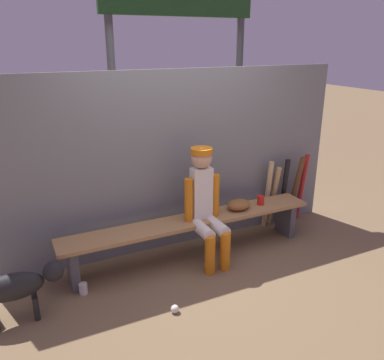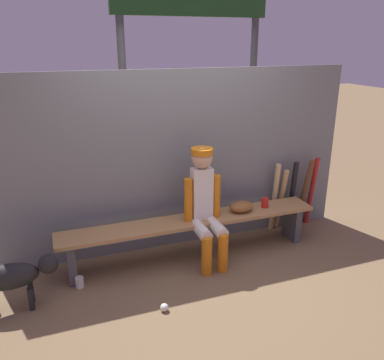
{
  "view_description": "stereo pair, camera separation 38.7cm",
  "coord_description": "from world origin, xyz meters",
  "px_view_note": "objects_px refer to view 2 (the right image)",
  "views": [
    {
      "loc": [
        -1.71,
        -3.54,
        2.29
      ],
      "look_at": [
        0.0,
        0.0,
        0.91
      ],
      "focal_mm": 37.2,
      "sensor_mm": 36.0,
      "label": 1
    },
    {
      "loc": [
        -1.35,
        -3.69,
        2.29
      ],
      "look_at": [
        0.0,
        0.0,
        0.91
      ],
      "focal_mm": 37.2,
      "sensor_mm": 36.0,
      "label": 2
    }
  ],
  "objects_px": {
    "bat_wood_natural": "(274,198)",
    "bat_wood_tan": "(281,199)",
    "scoreboard": "(196,17)",
    "dog": "(15,276)",
    "player_seated": "(205,203)",
    "dugout_bench": "(192,227)",
    "bat_aluminum_black": "(292,195)",
    "bat_wood_dark": "(304,193)",
    "cup_on_bench": "(265,203)",
    "bat_aluminum_red": "(311,191)",
    "baseball_glove": "(241,207)",
    "baseball": "(164,307)",
    "cup_on_ground": "(80,282)"
  },
  "relations": [
    {
      "from": "baseball",
      "to": "bat_wood_natural",
      "type": "bearing_deg",
      "value": 31.65
    },
    {
      "from": "cup_on_bench",
      "to": "scoreboard",
      "type": "xyz_separation_m",
      "value": [
        -0.31,
        1.45,
        2.06
      ]
    },
    {
      "from": "bat_wood_natural",
      "to": "bat_aluminum_black",
      "type": "xyz_separation_m",
      "value": [
        0.24,
        -0.02,
        0.0
      ]
    },
    {
      "from": "cup_on_bench",
      "to": "bat_wood_tan",
      "type": "bearing_deg",
      "value": 33.64
    },
    {
      "from": "bat_wood_tan",
      "to": "scoreboard",
      "type": "relative_size",
      "value": 0.22
    },
    {
      "from": "dugout_bench",
      "to": "bat_wood_natural",
      "type": "xyz_separation_m",
      "value": [
        1.19,
        0.27,
        0.08
      ]
    },
    {
      "from": "scoreboard",
      "to": "bat_wood_dark",
      "type": "bearing_deg",
      "value": -51.25
    },
    {
      "from": "baseball_glove",
      "to": "bat_wood_natural",
      "type": "height_order",
      "value": "bat_wood_natural"
    },
    {
      "from": "baseball_glove",
      "to": "bat_aluminum_black",
      "type": "distance_m",
      "value": 0.89
    },
    {
      "from": "baseball",
      "to": "bat_wood_tan",
      "type": "bearing_deg",
      "value": 30.38
    },
    {
      "from": "dog",
      "to": "bat_aluminum_black",
      "type": "bearing_deg",
      "value": 10.13
    },
    {
      "from": "player_seated",
      "to": "bat_wood_natural",
      "type": "relative_size",
      "value": 1.4
    },
    {
      "from": "bat_aluminum_black",
      "to": "bat_wood_dark",
      "type": "relative_size",
      "value": 0.95
    },
    {
      "from": "bat_aluminum_black",
      "to": "scoreboard",
      "type": "relative_size",
      "value": 0.25
    },
    {
      "from": "player_seated",
      "to": "bat_aluminum_red",
      "type": "xyz_separation_m",
      "value": [
        1.62,
        0.36,
        -0.21
      ]
    },
    {
      "from": "scoreboard",
      "to": "baseball_glove",
      "type": "bearing_deg",
      "value": -90.1
    },
    {
      "from": "baseball_glove",
      "to": "bat_wood_tan",
      "type": "distance_m",
      "value": 0.77
    },
    {
      "from": "baseball",
      "to": "scoreboard",
      "type": "relative_size",
      "value": 0.02
    },
    {
      "from": "dugout_bench",
      "to": "bat_wood_natural",
      "type": "height_order",
      "value": "bat_wood_natural"
    },
    {
      "from": "dugout_bench",
      "to": "dog",
      "type": "relative_size",
      "value": 3.41
    },
    {
      "from": "player_seated",
      "to": "cup_on_bench",
      "type": "xyz_separation_m",
      "value": [
        0.8,
        0.12,
        -0.16
      ]
    },
    {
      "from": "bat_aluminum_black",
      "to": "cup_on_bench",
      "type": "distance_m",
      "value": 0.59
    },
    {
      "from": "baseball_glove",
      "to": "bat_aluminum_red",
      "type": "relative_size",
      "value": 0.3
    },
    {
      "from": "baseball_glove",
      "to": "cup_on_ground",
      "type": "distance_m",
      "value": 1.9
    },
    {
      "from": "dugout_bench",
      "to": "scoreboard",
      "type": "bearing_deg",
      "value": 67.91
    },
    {
      "from": "dog",
      "to": "player_seated",
      "type": "bearing_deg",
      "value": 6.53
    },
    {
      "from": "baseball_glove",
      "to": "dog",
      "type": "bearing_deg",
      "value": -172.25
    },
    {
      "from": "bat_wood_dark",
      "to": "dog",
      "type": "relative_size",
      "value": 1.11
    },
    {
      "from": "bat_wood_dark",
      "to": "scoreboard",
      "type": "bearing_deg",
      "value": 128.75
    },
    {
      "from": "dugout_bench",
      "to": "dog",
      "type": "distance_m",
      "value": 1.81
    },
    {
      "from": "bat_aluminum_red",
      "to": "scoreboard",
      "type": "xyz_separation_m",
      "value": [
        -1.14,
        1.21,
        2.12
      ]
    },
    {
      "from": "dog",
      "to": "bat_aluminum_red",
      "type": "bearing_deg",
      "value": 9.4
    },
    {
      "from": "cup_on_bench",
      "to": "scoreboard",
      "type": "bearing_deg",
      "value": 102.18
    },
    {
      "from": "bat_wood_natural",
      "to": "bat_aluminum_red",
      "type": "relative_size",
      "value": 0.97
    },
    {
      "from": "bat_wood_dark",
      "to": "cup_on_bench",
      "type": "bearing_deg",
      "value": -163.39
    },
    {
      "from": "bat_wood_natural",
      "to": "dugout_bench",
      "type": "bearing_deg",
      "value": -167.28
    },
    {
      "from": "bat_wood_dark",
      "to": "scoreboard",
      "type": "relative_size",
      "value": 0.26
    },
    {
      "from": "bat_aluminum_black",
      "to": "bat_wood_natural",
      "type": "bearing_deg",
      "value": 176.01
    },
    {
      "from": "bat_wood_natural",
      "to": "bat_wood_tan",
      "type": "xyz_separation_m",
      "value": [
        0.1,
        0.01,
        -0.04
      ]
    },
    {
      "from": "player_seated",
      "to": "bat_wood_tan",
      "type": "relative_size",
      "value": 1.53
    },
    {
      "from": "scoreboard",
      "to": "dog",
      "type": "distance_m",
      "value": 3.72
    },
    {
      "from": "dog",
      "to": "bat_wood_natural",
      "type": "bearing_deg",
      "value": 11.27
    },
    {
      "from": "cup_on_bench",
      "to": "bat_wood_natural",
      "type": "bearing_deg",
      "value": 41.31
    },
    {
      "from": "bat_wood_natural",
      "to": "bat_wood_dark",
      "type": "height_order",
      "value": "bat_wood_dark"
    },
    {
      "from": "bat_aluminum_black",
      "to": "cup_on_ground",
      "type": "bearing_deg",
      "value": -170.93
    },
    {
      "from": "player_seated",
      "to": "bat_aluminum_black",
      "type": "xyz_separation_m",
      "value": [
        1.33,
        0.36,
        -0.23
      ]
    },
    {
      "from": "baseball",
      "to": "cup_on_ground",
      "type": "bearing_deg",
      "value": 136.7
    },
    {
      "from": "baseball_glove",
      "to": "baseball",
      "type": "bearing_deg",
      "value": -144.83
    },
    {
      "from": "baseball",
      "to": "baseball_glove",
      "type": "bearing_deg",
      "value": 35.17
    },
    {
      "from": "bat_wood_tan",
      "to": "bat_wood_dark",
      "type": "height_order",
      "value": "bat_wood_dark"
    }
  ]
}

